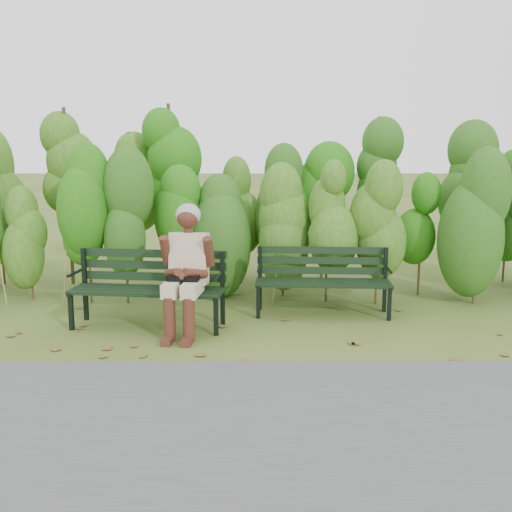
{
  "coord_description": "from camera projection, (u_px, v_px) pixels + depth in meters",
  "views": [
    {
      "loc": [
        -0.03,
        -6.09,
        1.91
      ],
      "look_at": [
        0.0,
        0.35,
        0.75
      ],
      "focal_mm": 42.0,
      "sensor_mm": 36.0,
      "label": 1
    }
  ],
  "objects": [
    {
      "name": "bench_left",
      "position": [
        150.0,
        282.0,
        6.48
      ],
      "size": [
        1.69,
        0.74,
        0.82
      ],
      "color": "black",
      "rests_on": "ground"
    },
    {
      "name": "bench_right",
      "position": [
        323.0,
        275.0,
        6.96
      ],
      "size": [
        1.57,
        0.6,
        0.77
      ],
      "color": "black",
      "rests_on": "ground"
    },
    {
      "name": "footpath",
      "position": [
        257.0,
        426.0,
        4.17
      ],
      "size": [
        60.0,
        2.5,
        0.01
      ],
      "primitive_type": "cube",
      "color": "#474749",
      "rests_on": "ground"
    },
    {
      "name": "leaf_litter",
      "position": [
        166.0,
        339.0,
        6.09
      ],
      "size": [
        5.62,
        2.06,
        0.01
      ],
      "color": "brown",
      "rests_on": "ground"
    },
    {
      "name": "seated_woman",
      "position": [
        186.0,
        263.0,
        6.21
      ],
      "size": [
        0.58,
        0.85,
        1.34
      ],
      "color": "beige",
      "rests_on": "ground"
    },
    {
      "name": "ground",
      "position": [
        256.0,
        332.0,
        6.33
      ],
      "size": [
        80.0,
        80.0,
        0.0
      ],
      "primitive_type": "plane",
      "color": "#43531B"
    },
    {
      "name": "hedge_band",
      "position": [
        256.0,
        198.0,
        7.94
      ],
      "size": [
        11.04,
        1.67,
        2.42
      ],
      "color": "#47381E",
      "rests_on": "ground"
    }
  ]
}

